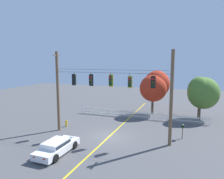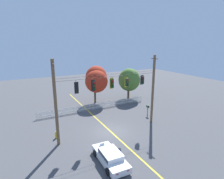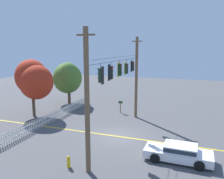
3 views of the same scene
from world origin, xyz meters
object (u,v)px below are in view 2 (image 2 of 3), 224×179
traffic_signal_northbound_primary (94,86)px  traffic_signal_northbound_secondary (142,80)px  traffic_signal_southbound_primary (76,88)px  autumn_maple_near_fence (96,79)px  parked_car (110,157)px  fire_hydrant (56,135)px  autumn_maple_mid (129,80)px  traffic_signal_eastbound_side (127,82)px  traffic_signal_westbound_side (112,83)px  roadside_mailbox (148,107)px

traffic_signal_northbound_primary → traffic_signal_northbound_secondary: 6.25m
traffic_signal_southbound_primary → autumn_maple_near_fence: 12.79m
traffic_signal_northbound_primary → parked_car: size_ratio=0.31×
traffic_signal_northbound_primary → fire_hydrant: size_ratio=1.80×
autumn_maple_mid → parked_car: size_ratio=1.27×
traffic_signal_northbound_secondary → parked_car: traffic_signal_northbound_secondary is taller
traffic_signal_eastbound_side → autumn_maple_near_fence: (0.71, 10.77, -1.58)m
traffic_signal_eastbound_side → traffic_signal_northbound_primary: bearing=180.0°
autumn_maple_near_fence → parked_car: size_ratio=1.41×
autumn_maple_near_fence → traffic_signal_westbound_side: bearing=-103.7°
autumn_maple_mid → roadside_mailbox: bearing=-103.8°
traffic_signal_westbound_side → autumn_maple_mid: bearing=49.3°
autumn_maple_near_fence → roadside_mailbox: 10.06m
traffic_signal_eastbound_side → traffic_signal_northbound_secondary: bearing=-0.0°
autumn_maple_mid → roadside_mailbox: 8.70m
traffic_signal_southbound_primary → autumn_maple_near_fence: (6.67, 10.79, -1.64)m
autumn_maple_mid → roadside_mailbox: autumn_maple_mid is taller
autumn_maple_near_fence → traffic_signal_eastbound_side: bearing=-93.8°
traffic_signal_northbound_primary → traffic_signal_northbound_secondary: same height
traffic_signal_southbound_primary → autumn_maple_mid: 16.53m
traffic_signal_westbound_side → autumn_maple_near_fence: (2.63, 10.77, -1.65)m
traffic_signal_eastbound_side → parked_car: traffic_signal_eastbound_side is taller
traffic_signal_eastbound_side → autumn_maple_near_fence: traffic_signal_eastbound_side is taller
traffic_signal_northbound_secondary → autumn_maple_near_fence: traffic_signal_northbound_secondary is taller
traffic_signal_westbound_side → parked_car: size_ratio=0.31×
autumn_maple_mid → fire_hydrant: size_ratio=7.29×
traffic_signal_northbound_secondary → autumn_maple_mid: size_ratio=0.24×
traffic_signal_eastbound_side → autumn_maple_mid: bearing=56.1°
traffic_signal_northbound_secondary → parked_car: bearing=-143.6°
traffic_signal_southbound_primary → fire_hydrant: size_ratio=1.77×
parked_car → traffic_signal_southbound_primary: bearing=103.4°
traffic_signal_southbound_primary → fire_hydrant: 5.89m
traffic_signal_westbound_side → autumn_maple_mid: size_ratio=0.24×
traffic_signal_northbound_primary → roadside_mailbox: (8.94, 2.07, -4.52)m
fire_hydrant → roadside_mailbox: (12.88, 0.68, 0.81)m
autumn_maple_mid → parked_car: (-11.61, -15.30, -2.97)m
traffic_signal_westbound_side → autumn_maple_mid: 13.63m
traffic_signal_eastbound_side → parked_car: 8.61m
roadside_mailbox → traffic_signal_northbound_primary: bearing=-167.0°
traffic_signal_northbound_primary → traffic_signal_westbound_side: same height
traffic_signal_westbound_side → traffic_signal_southbound_primary: bearing=-179.7°
traffic_signal_eastbound_side → parked_car: size_ratio=0.32×
traffic_signal_westbound_side → parked_car: bearing=-119.0°
traffic_signal_northbound_secondary → autumn_maple_mid: traffic_signal_northbound_secondary is taller
autumn_maple_near_fence → fire_hydrant: (-8.73, -9.37, -3.69)m
traffic_signal_northbound_secondary → autumn_maple_mid: 11.42m
traffic_signal_northbound_primary → parked_car: 7.24m
traffic_signal_northbound_secondary → autumn_maple_near_fence: bearing=97.8°
traffic_signal_eastbound_side → fire_hydrant: (-8.02, 1.40, -5.27)m
traffic_signal_westbound_side → fire_hydrant: 8.22m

